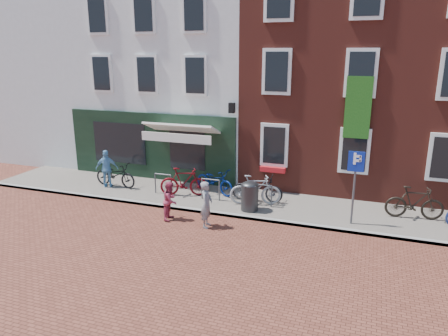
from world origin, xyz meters
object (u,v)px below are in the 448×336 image
(cafe_person, at_px, (107,169))
(bicycle_2, at_px, (215,181))
(litter_bin, at_px, (250,194))
(bicycle_4, at_px, (257,188))
(boy, at_px, (170,201))
(bicycle_1, at_px, (184,182))
(parking_sign, at_px, (355,174))
(bicycle_3, at_px, (255,190))
(bicycle_5, at_px, (414,203))
(woman, at_px, (206,204))
(bicycle_0, at_px, (115,175))

(cafe_person, relative_size, bicycle_2, 0.81)
(litter_bin, bearing_deg, bicycle_2, 144.05)
(bicycle_4, bearing_deg, boy, 132.09)
(litter_bin, height_order, boy, boy)
(boy, bearing_deg, bicycle_2, -16.75)
(boy, height_order, bicycle_1, boy)
(parking_sign, distance_m, cafe_person, 9.81)
(bicycle_3, distance_m, bicycle_5, 5.39)
(bicycle_1, bearing_deg, litter_bin, -120.29)
(cafe_person, bearing_deg, woman, 133.61)
(litter_bin, distance_m, cafe_person, 6.31)
(bicycle_2, height_order, bicycle_4, same)
(woman, distance_m, bicycle_0, 5.55)
(parking_sign, relative_size, boy, 1.82)
(litter_bin, relative_size, woman, 0.73)
(parking_sign, height_order, bicycle_3, parking_sign)
(boy, xyz_separation_m, bicycle_1, (-0.46, 2.09, -0.01))
(parking_sign, bearing_deg, bicycle_3, 169.05)
(bicycle_0, bearing_deg, litter_bin, -92.30)
(litter_bin, relative_size, cafe_person, 0.72)
(bicycle_2, xyz_separation_m, bicycle_5, (7.22, -0.22, 0.06))
(cafe_person, distance_m, bicycle_4, 6.31)
(bicycle_0, bearing_deg, woman, -110.72)
(litter_bin, bearing_deg, bicycle_5, 11.47)
(cafe_person, bearing_deg, bicycle_0, -176.57)
(bicycle_0, height_order, bicycle_1, bicycle_1)
(litter_bin, height_order, bicycle_0, litter_bin)
(boy, distance_m, bicycle_0, 4.24)
(cafe_person, bearing_deg, bicycle_2, 165.80)
(boy, height_order, bicycle_3, boy)
(litter_bin, distance_m, bicycle_2, 2.24)
(bicycle_0, height_order, bicycle_5, bicycle_5)
(litter_bin, distance_m, woman, 1.92)
(woman, distance_m, boy, 1.41)
(boy, height_order, bicycle_4, boy)
(bicycle_2, bearing_deg, bicycle_5, -68.54)
(bicycle_0, bearing_deg, boy, -116.48)
(parking_sign, distance_m, bicycle_3, 3.67)
(woman, relative_size, bicycle_3, 0.83)
(bicycle_4, relative_size, bicycle_5, 1.03)
(litter_bin, relative_size, bicycle_2, 0.59)
(boy, distance_m, bicycle_3, 3.17)
(bicycle_2, height_order, bicycle_3, bicycle_3)
(bicycle_0, bearing_deg, bicycle_2, -77.33)
(bicycle_2, bearing_deg, boy, -168.06)
(cafe_person, relative_size, bicycle_5, 0.83)
(boy, distance_m, bicycle_4, 3.41)
(boy, distance_m, bicycle_2, 2.84)
(litter_bin, height_order, bicycle_3, litter_bin)
(bicycle_0, bearing_deg, bicycle_4, -82.99)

